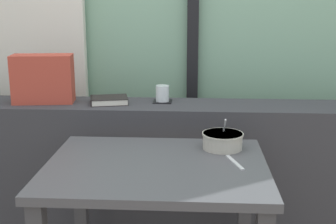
{
  "coord_description": "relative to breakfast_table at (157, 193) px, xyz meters",
  "views": [
    {
      "loc": [
        0.14,
        -1.85,
        1.39
      ],
      "look_at": [
        -0.0,
        0.44,
        0.82
      ],
      "focal_mm": 49.12,
      "sensor_mm": 36.0,
      "label": 1
    }
  ],
  "objects": [
    {
      "name": "throw_pillow",
      "position": [
        -0.67,
        0.64,
        0.36
      ],
      "size": [
        0.33,
        0.18,
        0.26
      ],
      "primitive_type": "cube",
      "rotation": [
        0.0,
        0.0,
        0.12
      ],
      "color": "#B74233",
      "rests_on": "dark_console_ledge"
    },
    {
      "name": "window_divider_post",
      "position": [
        0.13,
        1.11,
        0.7
      ],
      "size": [
        0.07,
        0.05,
        2.6
      ],
      "primitive_type": "cube",
      "color": "black",
      "rests_on": "ground"
    },
    {
      "name": "juice_glass",
      "position": [
        -0.02,
        0.68,
        0.28
      ],
      "size": [
        0.07,
        0.07,
        0.09
      ],
      "color": "white",
      "rests_on": "coaster_square"
    },
    {
      "name": "dark_console_ledge",
      "position": [
        0.02,
        0.64,
        -0.18
      ],
      "size": [
        2.8,
        0.32,
        0.83
      ],
      "primitive_type": "cube",
      "color": "#38383D",
      "rests_on": "ground"
    },
    {
      "name": "coaster_square",
      "position": [
        -0.02,
        0.68,
        0.24
      ],
      "size": [
        0.1,
        0.1,
        0.0
      ],
      "primitive_type": "cube",
      "color": "black",
      "rests_on": "dark_console_ledge"
    },
    {
      "name": "breakfast_table",
      "position": [
        0.0,
        0.0,
        0.0
      ],
      "size": [
        0.91,
        0.71,
        0.73
      ],
      "color": "#414145",
      "rests_on": "ground"
    },
    {
      "name": "fork_utensil",
      "position": [
        0.32,
        0.03,
        0.13
      ],
      "size": [
        0.07,
        0.17,
        0.01
      ],
      "primitive_type": "cube",
      "rotation": [
        0.0,
        0.0,
        0.3
      ],
      "color": "silver",
      "rests_on": "breakfast_table"
    },
    {
      "name": "closed_book",
      "position": [
        -0.31,
        0.63,
        0.25
      ],
      "size": [
        0.23,
        0.19,
        0.03
      ],
      "color": "black",
      "rests_on": "dark_console_ledge"
    },
    {
      "name": "curtain_left_panel",
      "position": [
        -0.81,
        1.08,
        0.65
      ],
      "size": [
        0.56,
        0.06,
        2.5
      ],
      "primitive_type": "cube",
      "color": "silver",
      "rests_on": "ground"
    },
    {
      "name": "soup_bowl",
      "position": [
        0.28,
        0.21,
        0.17
      ],
      "size": [
        0.19,
        0.19,
        0.14
      ],
      "color": "#BCB7A8",
      "rests_on": "breakfast_table"
    }
  ]
}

